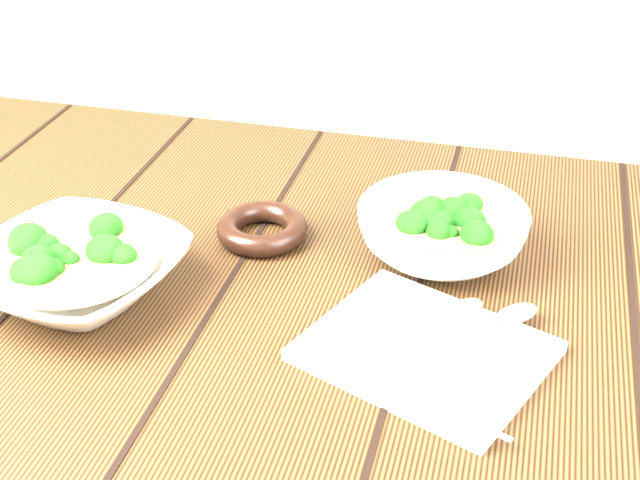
% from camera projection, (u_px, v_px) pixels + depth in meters
% --- Properties ---
extents(table, '(1.20, 0.80, 0.75)m').
position_uv_depth(table, '(252.00, 369.00, 1.02)').
color(table, '#392510').
rests_on(table, ground).
extents(soup_bowl_front, '(0.26, 0.26, 0.06)m').
position_uv_depth(soup_bowl_front, '(76.00, 271.00, 0.92)').
color(soup_bowl_front, silver).
rests_on(soup_bowl_front, table).
extents(soup_bowl_back, '(0.24, 0.24, 0.07)m').
position_uv_depth(soup_bowl_back, '(442.00, 230.00, 0.99)').
color(soup_bowl_back, silver).
rests_on(soup_bowl_back, table).
extents(trivet, '(0.14, 0.14, 0.03)m').
position_uv_depth(trivet, '(262.00, 228.00, 1.03)').
color(trivet, black).
rests_on(trivet, table).
extents(napkin, '(0.26, 0.24, 0.01)m').
position_uv_depth(napkin, '(425.00, 351.00, 0.85)').
color(napkin, beige).
rests_on(napkin, table).
extents(spoon_left, '(0.11, 0.16, 0.01)m').
position_uv_depth(spoon_left, '(441.00, 323.00, 0.87)').
color(spoon_left, '#9F9C8C').
rests_on(spoon_left, napkin).
extents(spoon_right, '(0.13, 0.14, 0.01)m').
position_uv_depth(spoon_right, '(491.00, 325.00, 0.87)').
color(spoon_right, '#9F9C8C').
rests_on(spoon_right, napkin).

